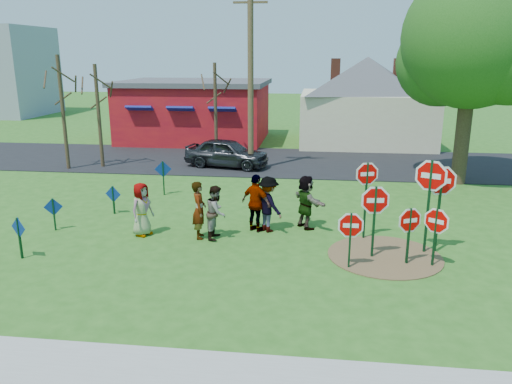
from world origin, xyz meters
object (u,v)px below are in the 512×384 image
(stop_sign_d, at_px, (441,188))
(leafy_tree, at_px, (476,46))
(stop_sign_b, at_px, (367,181))
(person_b, at_px, (199,210))
(stop_sign_c, at_px, (430,185))
(utility_pole, at_px, (251,73))
(person_a, at_px, (142,209))
(stop_sign_a, at_px, (351,229))
(suv, at_px, (227,153))

(stop_sign_d, bearing_deg, leafy_tree, 65.28)
(stop_sign_b, distance_m, stop_sign_d, 2.14)
(stop_sign_b, bearing_deg, person_b, 170.72)
(stop_sign_c, bearing_deg, stop_sign_b, 175.10)
(utility_pole, distance_m, leafy_tree, 9.77)
(person_b, bearing_deg, leafy_tree, -63.08)
(person_a, xyz_separation_m, person_b, (1.84, -0.02, 0.05))
(stop_sign_a, bearing_deg, suv, 113.66)
(stop_sign_a, height_order, leafy_tree, leafy_tree)
(stop_sign_b, xyz_separation_m, stop_sign_c, (1.65, -0.93, 0.16))
(stop_sign_c, bearing_deg, utility_pole, 147.42)
(person_a, bearing_deg, person_b, -66.47)
(stop_sign_d, xyz_separation_m, suv, (-7.95, 10.33, -1.16))
(person_b, bearing_deg, suv, -6.87)
(person_a, height_order, leafy_tree, leafy_tree)
(stop_sign_d, bearing_deg, suv, 122.17)
(stop_sign_d, relative_size, suv, 0.64)
(stop_sign_c, xyz_separation_m, stop_sign_d, (0.31, 0.08, -0.08))
(stop_sign_a, bearing_deg, utility_pole, 109.14)
(suv, bearing_deg, person_a, -173.42)
(utility_pole, bearing_deg, stop_sign_a, -69.85)
(stop_sign_a, bearing_deg, stop_sign_c, 30.72)
(person_a, bearing_deg, stop_sign_c, -68.69)
(person_a, bearing_deg, leafy_tree, -31.47)
(leafy_tree, bearing_deg, utility_pole, 172.10)
(leafy_tree, bearing_deg, stop_sign_d, -109.29)
(person_a, distance_m, person_b, 1.84)
(stop_sign_a, bearing_deg, stop_sign_d, 28.83)
(leafy_tree, bearing_deg, person_b, -140.88)
(stop_sign_b, distance_m, utility_pole, 10.46)
(stop_sign_b, relative_size, utility_pole, 0.29)
(stop_sign_b, distance_m, person_b, 5.17)
(stop_sign_a, distance_m, stop_sign_d, 3.04)
(stop_sign_d, height_order, utility_pole, utility_pole)
(person_a, distance_m, leafy_tree, 15.17)
(stop_sign_a, distance_m, person_a, 6.57)
(stop_sign_c, distance_m, utility_pole, 12.01)
(stop_sign_b, bearing_deg, stop_sign_a, -119.44)
(stop_sign_c, xyz_separation_m, utility_pole, (-6.34, 9.84, 2.67))
(stop_sign_b, height_order, utility_pole, utility_pole)
(person_a, distance_m, suv, 10.03)
(stop_sign_b, xyz_separation_m, suv, (-5.99, 9.47, -1.09))
(stop_sign_b, xyz_separation_m, utility_pole, (-4.70, 8.91, 2.83))
(stop_sign_c, distance_m, person_a, 8.63)
(stop_sign_a, xyz_separation_m, person_b, (-4.48, 1.78, -0.20))
(stop_sign_d, height_order, suv, stop_sign_d)
(stop_sign_d, xyz_separation_m, leafy_tree, (2.95, 8.43, 3.96))
(stop_sign_b, bearing_deg, stop_sign_c, -44.81)
(stop_sign_b, relative_size, stop_sign_c, 0.88)
(stop_sign_a, bearing_deg, person_b, 157.36)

